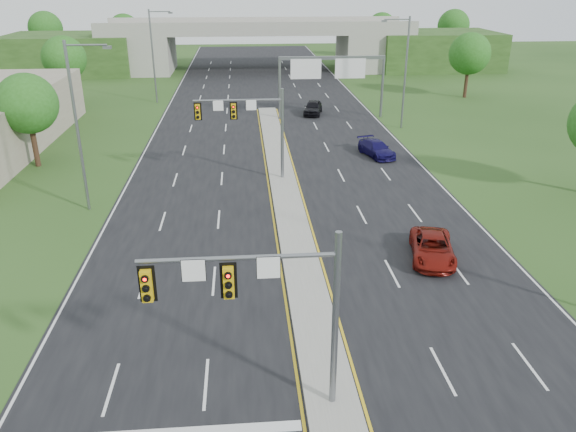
# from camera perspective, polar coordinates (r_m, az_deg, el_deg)

# --- Properties ---
(ground) EXTENTS (240.00, 240.00, 0.00)m
(ground) POSITION_cam_1_polar(r_m,az_deg,el_deg) (21.89, 4.50, -18.49)
(ground) COLOR #264418
(ground) RESTS_ON ground
(road) EXTENTS (24.00, 160.00, 0.02)m
(road) POSITION_cam_1_polar(r_m,az_deg,el_deg) (53.21, -1.37, 7.34)
(road) COLOR black
(road) RESTS_ON ground
(median) EXTENTS (2.00, 54.00, 0.16)m
(median) POSITION_cam_1_polar(r_m,az_deg,el_deg) (41.78, -0.37, 2.98)
(median) COLOR gray
(median) RESTS_ON road
(lane_markings) EXTENTS (23.72, 160.00, 0.01)m
(lane_markings) POSITION_cam_1_polar(r_m,az_deg,el_deg) (47.35, -1.65, 5.34)
(lane_markings) COLOR gold
(lane_markings) RESTS_ON road
(signal_mast_near) EXTENTS (6.62, 0.60, 7.00)m
(signal_mast_near) POSITION_cam_1_polar(r_m,az_deg,el_deg) (18.80, -1.92, -8.26)
(signal_mast_near) COLOR slate
(signal_mast_near) RESTS_ON ground
(signal_mast_far) EXTENTS (6.62, 0.60, 7.00)m
(signal_mast_far) POSITION_cam_1_polar(r_m,az_deg,el_deg) (42.19, -3.70, 9.70)
(signal_mast_far) COLOR slate
(signal_mast_far) RESTS_ON ground
(sign_gantry) EXTENTS (11.58, 0.44, 6.67)m
(sign_gantry) POSITION_cam_1_polar(r_m,az_deg,el_deg) (62.48, 4.34, 14.57)
(sign_gantry) COLOR slate
(sign_gantry) RESTS_ON ground
(overpass) EXTENTS (80.00, 14.00, 8.10)m
(overpass) POSITION_cam_1_polar(r_m,az_deg,el_deg) (96.77, -3.08, 16.64)
(overpass) COLOR gray
(overpass) RESTS_ON ground
(lightpole_l_mid) EXTENTS (2.85, 0.25, 11.00)m
(lightpole_l_mid) POSITION_cam_1_polar(r_m,az_deg,el_deg) (38.48, -20.45, 9.09)
(lightpole_l_mid) COLOR slate
(lightpole_l_mid) RESTS_ON ground
(lightpole_l_far) EXTENTS (2.85, 0.25, 11.00)m
(lightpole_l_far) POSITION_cam_1_polar(r_m,az_deg,el_deg) (72.34, -13.44, 15.90)
(lightpole_l_far) COLOR slate
(lightpole_l_far) RESTS_ON ground
(lightpole_r_far) EXTENTS (2.85, 0.25, 11.00)m
(lightpole_r_far) POSITION_cam_1_polar(r_m,az_deg,el_deg) (59.02, 11.69, 14.52)
(lightpole_r_far) COLOR slate
(lightpole_r_far) RESTS_ON ground
(tree_l_near) EXTENTS (4.80, 4.80, 7.60)m
(tree_l_near) POSITION_cam_1_polar(r_m,az_deg,el_deg) (50.03, -24.97, 10.29)
(tree_l_near) COLOR #382316
(tree_l_near) RESTS_ON ground
(tree_l_mid) EXTENTS (5.20, 5.20, 8.12)m
(tree_l_mid) POSITION_cam_1_polar(r_m,az_deg,el_deg) (74.69, -21.80, 14.67)
(tree_l_mid) COLOR #382316
(tree_l_mid) RESTS_ON ground
(tree_r_mid) EXTENTS (5.20, 5.20, 8.12)m
(tree_r_mid) POSITION_cam_1_polar(r_m,az_deg,el_deg) (77.30, 17.97, 15.41)
(tree_r_mid) COLOR #382316
(tree_r_mid) RESTS_ON ground
(tree_back_a) EXTENTS (6.00, 6.00, 8.85)m
(tree_back_a) POSITION_cam_1_polar(r_m,az_deg,el_deg) (115.87, -23.41, 17.10)
(tree_back_a) COLOR #382316
(tree_back_a) RESTS_ON ground
(tree_back_b) EXTENTS (5.60, 5.60, 8.32)m
(tree_back_b) POSITION_cam_1_polar(r_m,az_deg,el_deg) (112.45, -16.29, 17.72)
(tree_back_b) COLOR #382316
(tree_back_b) RESTS_ON ground
(tree_back_c) EXTENTS (5.60, 5.60, 8.32)m
(tree_back_c) POSITION_cam_1_polar(r_m,az_deg,el_deg) (113.71, 9.48, 18.34)
(tree_back_c) COLOR #382316
(tree_back_c) RESTS_ON ground
(tree_back_d) EXTENTS (6.00, 6.00, 8.85)m
(tree_back_d) POSITION_cam_1_polar(r_m,az_deg,el_deg) (117.80, 16.46, 18.07)
(tree_back_d) COLOR #382316
(tree_back_d) RESTS_ON ground
(car_far_a) EXTENTS (3.25, 5.23, 1.35)m
(car_far_a) POSITION_cam_1_polar(r_m,az_deg,el_deg) (32.08, 14.46, -3.16)
(car_far_a) COLOR maroon
(car_far_a) RESTS_ON road
(car_far_b) EXTENTS (3.03, 4.90, 1.32)m
(car_far_b) POSITION_cam_1_polar(r_m,az_deg,el_deg) (49.87, 8.99, 6.78)
(car_far_b) COLOR #0F0A41
(car_far_b) RESTS_ON road
(car_far_c) EXTENTS (2.84, 4.86, 1.55)m
(car_far_c) POSITION_cam_1_polar(r_m,az_deg,el_deg) (65.00, 2.55, 10.97)
(car_far_c) COLOR black
(car_far_c) RESTS_ON road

